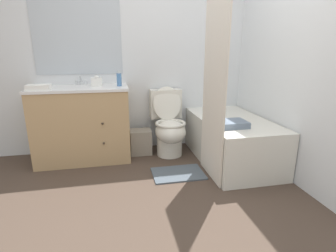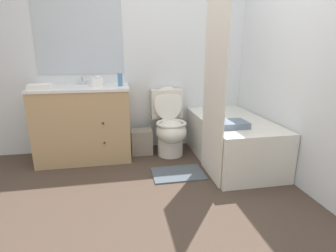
{
  "view_description": "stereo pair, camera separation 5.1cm",
  "coord_description": "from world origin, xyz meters",
  "px_view_note": "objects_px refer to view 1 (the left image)",
  "views": [
    {
      "loc": [
        -0.4,
        -1.85,
        1.3
      ],
      "look_at": [
        0.13,
        0.72,
        0.53
      ],
      "focal_mm": 28.0,
      "sensor_mm": 36.0,
      "label": 1
    },
    {
      "loc": [
        -0.35,
        -1.86,
        1.3
      ],
      "look_at": [
        0.13,
        0.72,
        0.53
      ],
      "focal_mm": 28.0,
      "sensor_mm": 36.0,
      "label": 2
    }
  ],
  "objects_px": {
    "sink_faucet": "(81,82)",
    "bath_mat": "(178,173)",
    "bathtub": "(231,139)",
    "wastebasket": "(141,142)",
    "soap_dispenser": "(119,79)",
    "tissue_box": "(97,82)",
    "hand_towel_folded": "(38,87)",
    "bath_towel_folded": "(231,124)",
    "toilet": "(169,126)",
    "vanity_cabinet": "(83,123)"
  },
  "relations": [
    {
      "from": "bath_mat",
      "to": "tissue_box",
      "type": "bearing_deg",
      "value": 139.66
    },
    {
      "from": "toilet",
      "to": "hand_towel_folded",
      "type": "distance_m",
      "value": 1.54
    },
    {
      "from": "tissue_box",
      "to": "soap_dispenser",
      "type": "relative_size",
      "value": 0.69
    },
    {
      "from": "sink_faucet",
      "to": "tissue_box",
      "type": "xyz_separation_m",
      "value": [
        0.19,
        -0.16,
        0.01
      ]
    },
    {
      "from": "bathtub",
      "to": "bath_mat",
      "type": "height_order",
      "value": "bathtub"
    },
    {
      "from": "hand_towel_folded",
      "to": "bath_mat",
      "type": "relative_size",
      "value": 0.42
    },
    {
      "from": "tissue_box",
      "to": "hand_towel_folded",
      "type": "bearing_deg",
      "value": -159.24
    },
    {
      "from": "vanity_cabinet",
      "to": "bath_towel_folded",
      "type": "distance_m",
      "value": 1.73
    },
    {
      "from": "toilet",
      "to": "bath_mat",
      "type": "bearing_deg",
      "value": -92.47
    },
    {
      "from": "soap_dispenser",
      "to": "bath_towel_folded",
      "type": "height_order",
      "value": "soap_dispenser"
    },
    {
      "from": "hand_towel_folded",
      "to": "bath_towel_folded",
      "type": "relative_size",
      "value": 0.75
    },
    {
      "from": "sink_faucet",
      "to": "bathtub",
      "type": "distance_m",
      "value": 1.95
    },
    {
      "from": "toilet",
      "to": "soap_dispenser",
      "type": "xyz_separation_m",
      "value": [
        -0.59,
        0.02,
        0.6
      ]
    },
    {
      "from": "bath_mat",
      "to": "bathtub",
      "type": "bearing_deg",
      "value": 19.43
    },
    {
      "from": "bath_mat",
      "to": "vanity_cabinet",
      "type": "bearing_deg",
      "value": 147.18
    },
    {
      "from": "toilet",
      "to": "soap_dispenser",
      "type": "distance_m",
      "value": 0.84
    },
    {
      "from": "toilet",
      "to": "wastebasket",
      "type": "distance_m",
      "value": 0.42
    },
    {
      "from": "sink_faucet",
      "to": "toilet",
      "type": "distance_m",
      "value": 1.21
    },
    {
      "from": "soap_dispenser",
      "to": "bath_towel_folded",
      "type": "relative_size",
      "value": 0.57
    },
    {
      "from": "vanity_cabinet",
      "to": "toilet",
      "type": "xyz_separation_m",
      "value": [
        1.04,
        -0.05,
        -0.08
      ]
    },
    {
      "from": "vanity_cabinet",
      "to": "sink_faucet",
      "type": "height_order",
      "value": "sink_faucet"
    },
    {
      "from": "bathtub",
      "to": "toilet",
      "type": "bearing_deg",
      "value": 152.55
    },
    {
      "from": "bathtub",
      "to": "bath_mat",
      "type": "bearing_deg",
      "value": -160.57
    },
    {
      "from": "soap_dispenser",
      "to": "bathtub",
      "type": "bearing_deg",
      "value": -16.48
    },
    {
      "from": "hand_towel_folded",
      "to": "vanity_cabinet",
      "type": "bearing_deg",
      "value": 24.63
    },
    {
      "from": "hand_towel_folded",
      "to": "wastebasket",
      "type": "bearing_deg",
      "value": 11.13
    },
    {
      "from": "vanity_cabinet",
      "to": "soap_dispenser",
      "type": "distance_m",
      "value": 0.69
    },
    {
      "from": "wastebasket",
      "to": "hand_towel_folded",
      "type": "xyz_separation_m",
      "value": [
        -1.08,
        -0.21,
        0.76
      ]
    },
    {
      "from": "wastebasket",
      "to": "bath_towel_folded",
      "type": "distance_m",
      "value": 1.23
    },
    {
      "from": "tissue_box",
      "to": "soap_dispenser",
      "type": "xyz_separation_m",
      "value": [
        0.26,
        -0.07,
        0.03
      ]
    },
    {
      "from": "wastebasket",
      "to": "bathtub",
      "type": "bearing_deg",
      "value": -22.78
    },
    {
      "from": "sink_faucet",
      "to": "bath_mat",
      "type": "bearing_deg",
      "value": -40.06
    },
    {
      "from": "tissue_box",
      "to": "wastebasket",
      "type": "bearing_deg",
      "value": -1.11
    },
    {
      "from": "bathtub",
      "to": "bath_mat",
      "type": "xyz_separation_m",
      "value": [
        -0.71,
        -0.25,
        -0.26
      ]
    },
    {
      "from": "bath_towel_folded",
      "to": "bath_mat",
      "type": "relative_size",
      "value": 0.57
    },
    {
      "from": "bathtub",
      "to": "wastebasket",
      "type": "relative_size",
      "value": 4.38
    },
    {
      "from": "bath_towel_folded",
      "to": "soap_dispenser",
      "type": "bearing_deg",
      "value": 148.09
    },
    {
      "from": "vanity_cabinet",
      "to": "hand_towel_folded",
      "type": "distance_m",
      "value": 0.63
    },
    {
      "from": "wastebasket",
      "to": "bath_towel_folded",
      "type": "bearing_deg",
      "value": -40.59
    },
    {
      "from": "sink_faucet",
      "to": "soap_dispenser",
      "type": "bearing_deg",
      "value": -26.46
    },
    {
      "from": "wastebasket",
      "to": "hand_towel_folded",
      "type": "relative_size",
      "value": 1.35
    },
    {
      "from": "toilet",
      "to": "wastebasket",
      "type": "xyz_separation_m",
      "value": [
        -0.36,
        0.08,
        -0.21
      ]
    },
    {
      "from": "bath_towel_folded",
      "to": "bath_mat",
      "type": "bearing_deg",
      "value": 173.3
    },
    {
      "from": "sink_faucet",
      "to": "toilet",
      "type": "relative_size",
      "value": 0.17
    },
    {
      "from": "sink_faucet",
      "to": "bathtub",
      "type": "xyz_separation_m",
      "value": [
        1.73,
        -0.6,
        -0.66
      ]
    },
    {
      "from": "wastebasket",
      "to": "tissue_box",
      "type": "relative_size",
      "value": 2.57
    },
    {
      "from": "hand_towel_folded",
      "to": "bathtub",
      "type": "bearing_deg",
      "value": -6.06
    },
    {
      "from": "bathtub",
      "to": "wastebasket",
      "type": "height_order",
      "value": "bathtub"
    },
    {
      "from": "bathtub",
      "to": "hand_towel_folded",
      "type": "height_order",
      "value": "hand_towel_folded"
    },
    {
      "from": "toilet",
      "to": "tissue_box",
      "type": "height_order",
      "value": "tissue_box"
    }
  ]
}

